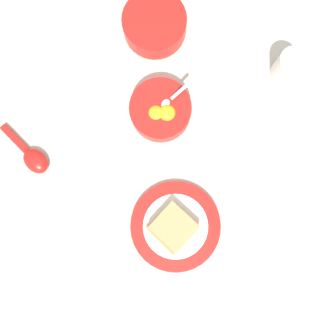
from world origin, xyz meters
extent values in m
plane|color=beige|center=(0.00, 0.00, 0.00)|extent=(3.00, 3.00, 0.00)
cylinder|color=red|center=(-0.01, -0.03, 0.03)|extent=(0.14, 0.14, 0.05)
cylinder|color=white|center=(-0.01, -0.03, 0.03)|extent=(0.12, 0.12, 0.02)
ellipsoid|color=yellow|center=(-0.01, -0.05, 0.05)|extent=(0.04, 0.04, 0.02)
ellipsoid|color=yellow|center=(-0.02, -0.03, 0.05)|extent=(0.03, 0.03, 0.02)
cylinder|color=black|center=(-0.02, -0.03, 0.05)|extent=(0.04, 0.04, 0.00)
ellipsoid|color=silver|center=(0.01, -0.04, 0.05)|extent=(0.03, 0.02, 0.01)
cube|color=silver|center=(0.04, -0.05, 0.07)|extent=(0.05, 0.02, 0.03)
cylinder|color=red|center=(-0.21, -0.20, 0.01)|extent=(0.20, 0.20, 0.01)
cylinder|color=white|center=(-0.21, -0.20, 0.01)|extent=(0.15, 0.15, 0.00)
cube|color=tan|center=(-0.22, -0.20, 0.02)|extent=(0.10, 0.10, 0.01)
cube|color=tan|center=(-0.21, -0.20, 0.04)|extent=(0.09, 0.10, 0.01)
ellipsoid|color=red|center=(-0.26, 0.14, 0.01)|extent=(0.06, 0.07, 0.03)
cube|color=red|center=(-0.24, 0.21, 0.01)|extent=(0.03, 0.09, 0.01)
cylinder|color=red|center=(0.15, 0.09, 0.03)|extent=(0.15, 0.15, 0.05)
cylinder|color=white|center=(0.15, 0.09, 0.04)|extent=(0.12, 0.12, 0.02)
cylinder|color=silver|center=(0.23, -0.22, 0.04)|extent=(0.06, 0.06, 0.09)
cylinder|color=#472B16|center=(0.23, -0.22, 0.08)|extent=(0.05, 0.05, 0.01)
camera|label=1|loc=(-0.18, -0.16, 0.90)|focal=42.00mm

